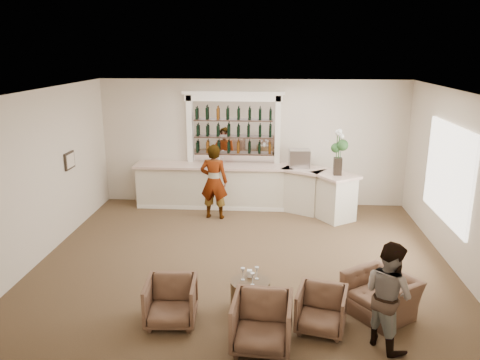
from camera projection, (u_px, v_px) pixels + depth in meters
name	position (u px, v px, depth m)	size (l,w,h in m)	color
ground	(244.00, 257.00, 9.40)	(8.00, 8.00, 0.00)	brown
room_shell	(255.00, 136.00, 9.43)	(8.04, 7.02, 3.32)	beige
bar_counter	(245.00, 187.00, 12.13)	(5.72, 1.80, 1.14)	beige
back_bar_alcove	(233.00, 129.00, 12.15)	(2.64, 0.25, 3.00)	white
cocktail_table	(250.00, 295.00, 7.47)	(0.63, 0.63, 0.50)	#4F3A22
sommelier	(214.00, 182.00, 11.37)	(0.68, 0.44, 1.85)	gray
guest	(388.00, 295.00, 6.44)	(0.76, 0.59, 1.56)	gray
armchair_left	(171.00, 301.00, 7.09)	(0.75, 0.77, 0.70)	brown
armchair_center	(262.00, 323.00, 6.49)	(0.81, 0.84, 0.76)	brown
armchair_right	(321.00, 310.00, 6.91)	(0.70, 0.72, 0.65)	brown
armchair_far	(381.00, 295.00, 7.33)	(0.99, 0.87, 0.64)	brown
espresso_machine	(299.00, 158.00, 11.85)	(0.51, 0.43, 0.45)	#B7B7BC
flower_vase	(339.00, 149.00, 11.00)	(0.29, 0.29, 1.10)	black
wine_glass_bar_left	(219.00, 162.00, 12.02)	(0.07, 0.07, 0.21)	white
wine_glass_bar_right	(213.00, 161.00, 12.08)	(0.07, 0.07, 0.21)	white
wine_glass_tbl_a	(243.00, 274.00, 7.41)	(0.07, 0.07, 0.21)	white
wine_glass_tbl_b	(257.00, 273.00, 7.44)	(0.07, 0.07, 0.21)	white
wine_glass_tbl_c	(252.00, 279.00, 7.24)	(0.07, 0.07, 0.21)	white
napkin_holder	(249.00, 274.00, 7.52)	(0.08, 0.08, 0.12)	white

